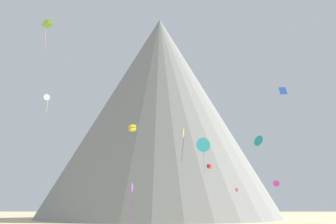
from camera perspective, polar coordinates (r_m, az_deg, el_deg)
name	(u,v)px	position (r m, az deg, el deg)	size (l,w,h in m)	color
rock_massif	(154,124)	(124.96, -1.85, -1.59)	(81.12, 81.12, 60.19)	gray
kite_rainbow_low	(237,190)	(87.45, 9.11, -10.15)	(0.68, 0.72, 0.84)	#E5668C
kite_magenta_low	(276,183)	(85.59, 14.17, -9.15)	(1.39, 1.01, 1.28)	#D1339E
kite_cyan_low	(203,145)	(56.07, 4.73, -4.40)	(2.02, 1.37, 4.69)	#33BCDB
kite_blue_mid	(283,91)	(61.95, 15.00, 2.73)	(1.16, 0.56, 1.18)	blue
kite_lime_high	(47,24)	(87.30, -15.69, 11.19)	(2.15, 0.90, 6.57)	#8CD133
kite_yellow_mid	(133,128)	(75.33, -4.73, -2.13)	(1.35, 1.36, 1.05)	yellow
kite_teal_mid	(259,141)	(76.66, 11.98, -3.78)	(1.90, 2.15, 1.99)	teal
kite_white_mid	(47,98)	(87.78, -15.80, 1.84)	(1.22, 1.01, 3.90)	white
kite_red_low	(209,166)	(91.88, 5.48, -7.19)	(1.08, 1.09, 0.87)	red
kite_violet_low	(133,189)	(63.52, -4.70, -10.11)	(0.37, 1.40, 5.41)	purple
kite_gold_mid	(183,133)	(78.57, 1.98, -2.84)	(0.66, 1.87, 6.21)	gold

